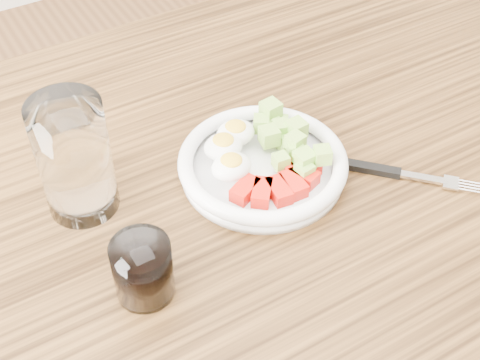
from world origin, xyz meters
name	(u,v)px	position (x,y,z in m)	size (l,w,h in m)	color
dining_table	(250,252)	(0.00, 0.00, 0.67)	(1.50, 0.90, 0.77)	brown
bowl	(262,161)	(0.04, 0.03, 0.79)	(0.21, 0.21, 0.06)	white
fork	(384,171)	(0.17, -0.05, 0.77)	(0.16, 0.16, 0.01)	black
water_glass	(74,158)	(-0.18, 0.10, 0.85)	(0.08, 0.08, 0.15)	white
coffee_glass	(143,270)	(-0.17, -0.06, 0.81)	(0.06, 0.06, 0.07)	white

